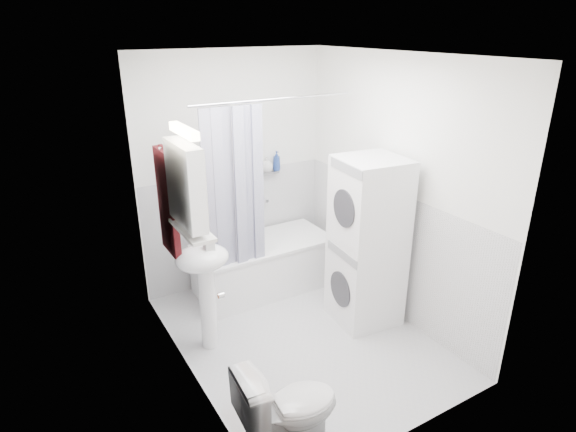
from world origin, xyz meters
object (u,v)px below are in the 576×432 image
bathtub (264,263)px  toilet (288,409)px  sink (204,274)px  washer_dryer (367,243)px

bathtub → toilet: bearing=-113.7°
sink → toilet: 1.35m
bathtub → washer_dryer: 1.21m
bathtub → sink: bearing=-144.5°
sink → bathtub: bearing=35.5°
sink → washer_dryer: washer_dryer is taller
bathtub → sink: size_ratio=1.34×
toilet → bathtub: bearing=-18.8°
sink → washer_dryer: 1.47m
bathtub → toilet: size_ratio=2.08×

